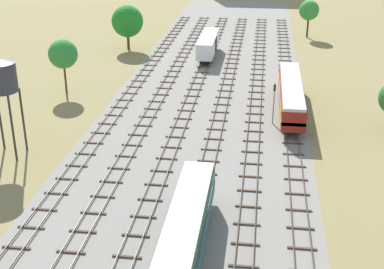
{
  "coord_description": "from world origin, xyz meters",
  "views": [
    {
      "loc": [
        7.52,
        -11.97,
        25.99
      ],
      "look_at": [
        0.0,
        44.22,
        1.5
      ],
      "focal_mm": 50.48,
      "sensor_mm": 36.0,
      "label": 1
    }
  ],
  "objects_px": {
    "freight_boxcar_centre_left_mid": "(208,44)",
    "signal_post_nearest": "(274,98)",
    "diesel_railcar_right_near": "(291,94)",
    "diesel_railcar_centre_nearest": "(184,237)"
  },
  "relations": [
    {
      "from": "diesel_railcar_right_near",
      "to": "signal_post_nearest",
      "type": "relative_size",
      "value": 3.83
    },
    {
      "from": "signal_post_nearest",
      "to": "freight_boxcar_centre_left_mid",
      "type": "bearing_deg",
      "value": 110.51
    },
    {
      "from": "diesel_railcar_right_near",
      "to": "freight_boxcar_centre_left_mid",
      "type": "bearing_deg",
      "value": 117.75
    },
    {
      "from": "freight_boxcar_centre_left_mid",
      "to": "signal_post_nearest",
      "type": "bearing_deg",
      "value": -69.49
    },
    {
      "from": "diesel_railcar_centre_nearest",
      "to": "diesel_railcar_right_near",
      "type": "bearing_deg",
      "value": 75.19
    },
    {
      "from": "freight_boxcar_centre_left_mid",
      "to": "signal_post_nearest",
      "type": "xyz_separation_m",
      "value": [
        11.56,
        -30.9,
        0.95
      ]
    },
    {
      "from": "diesel_railcar_centre_nearest",
      "to": "diesel_railcar_right_near",
      "type": "xyz_separation_m",
      "value": [
        9.25,
        34.99,
        0.0
      ]
    },
    {
      "from": "signal_post_nearest",
      "to": "diesel_railcar_centre_nearest",
      "type": "bearing_deg",
      "value": -102.84
    },
    {
      "from": "diesel_railcar_centre_nearest",
      "to": "freight_boxcar_centre_left_mid",
      "type": "relative_size",
      "value": 1.46
    },
    {
      "from": "freight_boxcar_centre_left_mid",
      "to": "diesel_railcar_centre_nearest",
      "type": "bearing_deg",
      "value": -85.69
    }
  ]
}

